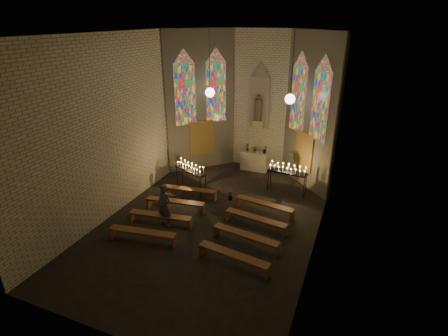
{
  "coord_description": "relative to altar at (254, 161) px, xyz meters",
  "views": [
    {
      "loc": [
        4.9,
        -10.92,
        7.48
      ],
      "look_at": [
        -0.01,
        1.19,
        1.8
      ],
      "focal_mm": 28.0,
      "sensor_mm": 36.0,
      "label": 1
    }
  ],
  "objects": [
    {
      "name": "flower_vase_center",
      "position": [
        0.04,
        -0.07,
        0.67
      ],
      "size": [
        0.35,
        0.32,
        0.35
      ],
      "primitive_type": "imported",
      "rotation": [
        0.0,
        0.0,
        -0.16
      ],
      "color": "#4C723F",
      "rests_on": "altar"
    },
    {
      "name": "flower_vase_left",
      "position": [
        -0.41,
        0.01,
        0.7
      ],
      "size": [
        0.22,
        0.15,
        0.4
      ],
      "primitive_type": "imported",
      "rotation": [
        0.0,
        0.0,
        -0.05
      ],
      "color": "#4C723F",
      "rests_on": "altar"
    },
    {
      "name": "pew_right_2",
      "position": [
        1.74,
        -6.54,
        -0.11
      ],
      "size": [
        2.51,
        0.7,
        0.48
      ],
      "rotation": [
        0.0,
        0.0,
        -0.14
      ],
      "color": "brown",
      "rests_on": "ground"
    },
    {
      "name": "pew_left_1",
      "position": [
        -1.74,
        -5.34,
        -0.11
      ],
      "size": [
        2.51,
        0.7,
        0.48
      ],
      "rotation": [
        0.0,
        0.0,
        0.14
      ],
      "color": "brown",
      "rests_on": "ground"
    },
    {
      "name": "pew_left_2",
      "position": [
        -1.74,
        -6.54,
        -0.11
      ],
      "size": [
        2.51,
        0.7,
        0.48
      ],
      "rotation": [
        0.0,
        0.0,
        0.14
      ],
      "color": "brown",
      "rests_on": "ground"
    },
    {
      "name": "pew_left_0",
      "position": [
        -1.74,
        -4.14,
        -0.11
      ],
      "size": [
        2.51,
        0.7,
        0.48
      ],
      "rotation": [
        0.0,
        0.0,
        0.14
      ],
      "color": "brown",
      "rests_on": "ground"
    },
    {
      "name": "altar",
      "position": [
        0.0,
        0.0,
        0.0
      ],
      "size": [
        1.4,
        0.6,
        1.0
      ],
      "primitive_type": "cube",
      "color": "#B0AB90",
      "rests_on": "ground"
    },
    {
      "name": "floor",
      "position": [
        0.0,
        -5.45,
        -0.5
      ],
      "size": [
        12.0,
        12.0,
        0.0
      ],
      "primitive_type": "plane",
      "color": "black",
      "rests_on": "ground"
    },
    {
      "name": "votive_stand_right",
      "position": [
        2.17,
        -1.99,
        0.63
      ],
      "size": [
        1.82,
        0.58,
        1.31
      ],
      "rotation": [
        0.0,
        0.0,
        -0.09
      ],
      "color": "black",
      "rests_on": "ground"
    },
    {
      "name": "pew_right_3",
      "position": [
        1.74,
        -7.74,
        -0.11
      ],
      "size": [
        2.51,
        0.7,
        0.48
      ],
      "rotation": [
        0.0,
        0.0,
        -0.14
      ],
      "color": "brown",
      "rests_on": "ground"
    },
    {
      "name": "flower_vase_right",
      "position": [
        0.55,
        -0.01,
        0.71
      ],
      "size": [
        0.24,
        0.2,
        0.42
      ],
      "primitive_type": "imported",
      "rotation": [
        0.0,
        0.0,
        0.06
      ],
      "color": "#4C723F",
      "rests_on": "altar"
    },
    {
      "name": "votive_stand_left",
      "position": [
        -2.01,
        -3.41,
        0.6
      ],
      "size": [
        1.78,
        1.04,
        1.28
      ],
      "rotation": [
        0.0,
        0.0,
        -0.38
      ],
      "color": "black",
      "rests_on": "ground"
    },
    {
      "name": "room",
      "position": [
        -0.0,
        -2.08,
        3.22
      ],
      "size": [
        8.22,
        12.43,
        7.0
      ],
      "color": "beige",
      "rests_on": "ground"
    },
    {
      "name": "pew_right_0",
      "position": [
        1.74,
        -4.14,
        -0.11
      ],
      "size": [
        2.51,
        0.7,
        0.48
      ],
      "rotation": [
        0.0,
        0.0,
        -0.14
      ],
      "color": "brown",
      "rests_on": "ground"
    },
    {
      "name": "aisle_flower_pot",
      "position": [
        0.03,
        -3.6,
        -0.3
      ],
      "size": [
        0.28,
        0.28,
        0.39
      ],
      "primitive_type": "imported",
      "rotation": [
        0.0,
        0.0,
        0.31
      ],
      "color": "#4C723F",
      "rests_on": "ground"
    },
    {
      "name": "pew_left_3",
      "position": [
        -1.74,
        -7.74,
        -0.11
      ],
      "size": [
        2.51,
        0.7,
        0.48
      ],
      "rotation": [
        0.0,
        0.0,
        0.14
      ],
      "color": "brown",
      "rests_on": "ground"
    },
    {
      "name": "visitor",
      "position": [
        -1.55,
        -6.49,
        0.37
      ],
      "size": [
        0.72,
        0.56,
        1.74
      ],
      "primitive_type": "imported",
      "rotation": [
        0.0,
        0.0,
        -0.24
      ],
      "color": "#4A4852",
      "rests_on": "ground"
    },
    {
      "name": "pew_right_1",
      "position": [
        1.74,
        -5.34,
        -0.11
      ],
      "size": [
        2.51,
        0.7,
        0.48
      ],
      "rotation": [
        0.0,
        0.0,
        -0.14
      ],
      "color": "brown",
      "rests_on": "ground"
    }
  ]
}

